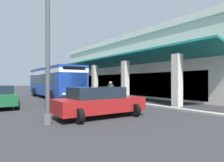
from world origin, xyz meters
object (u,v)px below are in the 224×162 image
object	(u,v)px
transit_bus	(54,80)
pedestrian	(110,92)
potted_palm	(70,89)
lot_light_pole	(48,11)
parked_sedan_red	(99,102)

from	to	relation	value
transit_bus	pedestrian	xyz separation A→B (m)	(9.20, 0.96, -0.86)
potted_palm	lot_light_pole	size ratio (longest dim) A/B	0.29
parked_sedan_red	potted_palm	size ratio (longest dim) A/B	1.79
transit_bus	pedestrian	bearing A→B (deg)	5.99
potted_palm	pedestrian	bearing A→B (deg)	-13.55
parked_sedan_red	lot_light_pole	xyz separation A→B (m)	(0.17, -2.54, 3.87)
transit_bus	lot_light_pole	world-z (taller)	lot_light_pole
pedestrian	transit_bus	bearing A→B (deg)	-174.01
pedestrian	potted_palm	world-z (taller)	potted_palm
pedestrian	lot_light_pole	distance (m)	7.06
lot_light_pole	potted_palm	bearing A→B (deg)	155.24
parked_sedan_red	potted_palm	world-z (taller)	potted_palm
transit_bus	parked_sedan_red	size ratio (longest dim) A/B	2.54
transit_bus	pedestrian	size ratio (longest dim) A/B	6.45
potted_palm	parked_sedan_red	bearing A→B (deg)	-18.70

